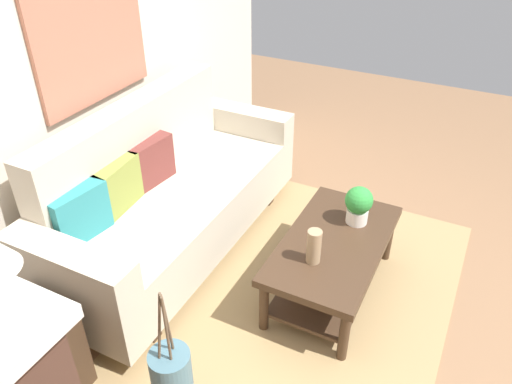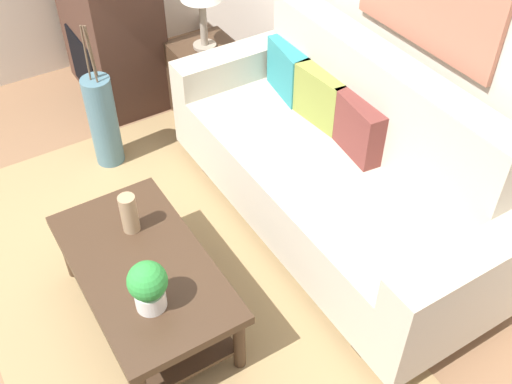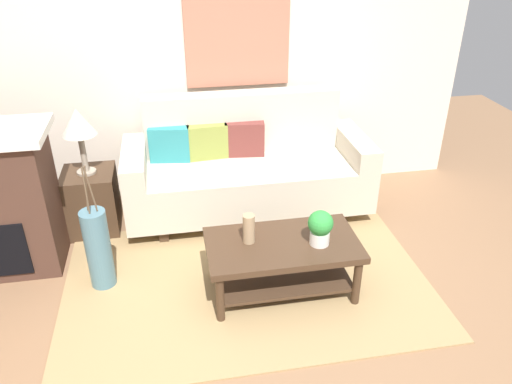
{
  "view_description": "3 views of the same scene",
  "coord_description": "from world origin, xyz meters",
  "views": [
    {
      "loc": [
        -2.16,
        -0.29,
        2.41
      ],
      "look_at": [
        0.26,
        0.94,
        0.62
      ],
      "focal_mm": 35.2,
      "sensor_mm": 36.0,
      "label": 1
    },
    {
      "loc": [
        2.16,
        -0.16,
        2.67
      ],
      "look_at": [
        0.23,
        1.03,
        0.57
      ],
      "focal_mm": 42.81,
      "sensor_mm": 36.0,
      "label": 2
    },
    {
      "loc": [
        -0.48,
        -2.53,
        2.48
      ],
      "look_at": [
        0.14,
        0.85,
        0.59
      ],
      "focal_mm": 35.32,
      "sensor_mm": 36.0,
      "label": 3
    }
  ],
  "objects": [
    {
      "name": "tabletop_vase",
      "position": [
        0.01,
        0.43,
        0.54
      ],
      "size": [
        0.09,
        0.09,
        0.22
      ],
      "primitive_type": "cylinder",
      "color": "tan",
      "rests_on": "coffee_table"
    },
    {
      "name": "wall_back",
      "position": [
        0.0,
        2.12,
        1.35
      ],
      "size": [
        4.83,
        0.1,
        2.7
      ],
      "primitive_type": "cube",
      "color": "beige",
      "rests_on": "ground_plane"
    },
    {
      "name": "couch",
      "position": [
        0.19,
        1.59,
        0.43
      ],
      "size": [
        2.2,
        0.84,
        1.08
      ],
      "color": "beige",
      "rests_on": "ground_plane"
    },
    {
      "name": "framed_painting",
      "position": [
        0.19,
        2.05,
        1.5
      ],
      "size": [
        0.95,
        0.03,
        0.82
      ],
      "primitive_type": "cube",
      "color": "#B77056"
    },
    {
      "name": "floor_vase_branch_a",
      "position": [
        -1.06,
        0.68,
        0.83
      ],
      "size": [
        0.05,
        0.02,
        0.36
      ],
      "primitive_type": "cylinder",
      "rotation": [
        0.02,
        -0.11,
        0.0
      ],
      "color": "brown",
      "rests_on": "floor_vase"
    },
    {
      "name": "coffee_table",
      "position": [
        0.24,
        0.38,
        0.31
      ],
      "size": [
        1.1,
        0.6,
        0.43
      ],
      "color": "#422D1E",
      "rests_on": "ground_plane"
    },
    {
      "name": "table_lamp",
      "position": [
        -1.21,
        1.51,
        0.99
      ],
      "size": [
        0.28,
        0.28,
        0.57
      ],
      "color": "gray",
      "rests_on": "side_table"
    },
    {
      "name": "throw_pillow_maroon",
      "position": [
        0.19,
        1.71,
        0.68
      ],
      "size": [
        0.37,
        0.16,
        0.32
      ],
      "primitive_type": "cube",
      "rotation": [
        0.0,
        0.0,
        -0.11
      ],
      "color": "brown",
      "rests_on": "couch"
    },
    {
      "name": "floor_vase_branch_c",
      "position": [
        -1.09,
        0.66,
        0.83
      ],
      "size": [
        0.01,
        0.02,
        0.36
      ],
      "primitive_type": "cylinder",
      "rotation": [
        -0.02,
        0.01,
        0.0
      ],
      "color": "brown",
      "rests_on": "floor_vase"
    },
    {
      "name": "throw_pillow_teal",
      "position": [
        -0.5,
        1.71,
        0.68
      ],
      "size": [
        0.37,
        0.17,
        0.32
      ],
      "primitive_type": "cube",
      "rotation": [
        0.0,
        0.0,
        -0.14
      ],
      "color": "teal",
      "rests_on": "couch"
    },
    {
      "name": "floor_vase_branch_b",
      "position": [
        -1.09,
        0.7,
        0.83
      ],
      "size": [
        0.05,
        0.03,
        0.36
      ],
      "primitive_type": "cylinder",
      "rotation": [
        0.06,
        0.1,
        0.0
      ],
      "color": "brown",
      "rests_on": "floor_vase"
    },
    {
      "name": "throw_pillow_olive",
      "position": [
        -0.16,
        1.71,
        0.68
      ],
      "size": [
        0.37,
        0.15,
        0.32
      ],
      "primitive_type": "cube",
      "rotation": [
        0.0,
        0.0,
        0.09
      ],
      "color": "olive",
      "rests_on": "couch"
    },
    {
      "name": "potted_plant_tabletop",
      "position": [
        0.5,
        0.32,
        0.57
      ],
      "size": [
        0.18,
        0.18,
        0.26
      ],
      "color": "white",
      "rests_on": "coffee_table"
    },
    {
      "name": "area_rug",
      "position": [
        0.0,
        0.5,
        0.01
      ],
      "size": [
        2.76,
        1.78,
        0.01
      ],
      "primitive_type": "cube",
      "color": "#A38456",
      "rests_on": "ground_plane"
    },
    {
      "name": "ground_plane",
      "position": [
        0.0,
        0.0,
        0.0
      ],
      "size": [
        8.83,
        8.83,
        0.0
      ],
      "primitive_type": "plane",
      "color": "#8C6647"
    },
    {
      "name": "floor_vase",
      "position": [
        -1.08,
        0.68,
        0.32
      ],
      "size": [
        0.19,
        0.19,
        0.65
      ],
      "primitive_type": "cylinder",
      "color": "slate",
      "rests_on": "ground_plane"
    },
    {
      "name": "side_table",
      "position": [
        -1.21,
        1.51,
        0.28
      ],
      "size": [
        0.44,
        0.44,
        0.56
      ],
      "primitive_type": "cube",
      "color": "#422D1E",
      "rests_on": "ground_plane"
    }
  ]
}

